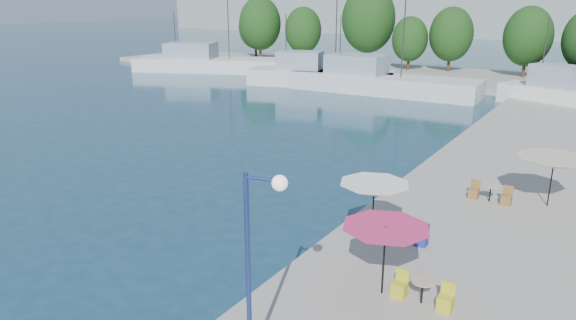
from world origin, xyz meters
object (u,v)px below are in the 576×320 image
Objects in this scene: trawler_04 at (570,98)px; umbrella_white at (374,190)px; trawler_02 at (317,76)px; trawler_03 at (377,82)px; trawler_01 at (210,63)px; umbrella_pink at (385,234)px; street_lamp at (260,237)px; umbrella_cream at (554,163)px.

umbrella_white is (-3.31, -34.78, 1.66)m from trawler_04.
trawler_02 and trawler_03 have the same top height.
trawler_01 is 18.52m from trawler_02.
trawler_01 is 58.02m from umbrella_pink.
street_lamp is at bearing -72.38° from trawler_03.
trawler_02 is 7.53m from trawler_03.
trawler_01 is 1.30× the size of trawler_02.
umbrella_cream is at bearing 56.89° from umbrella_white.
trawler_02 is 47.62m from street_lamp.
trawler_02 is 5.33× the size of umbrella_cream.
street_lamp is (-2.82, -42.40, 3.01)m from trawler_04.
trawler_01 is at bearing 136.44° from umbrella_pink.
umbrella_cream is (3.30, 10.59, -0.01)m from umbrella_pink.
trawler_04 reaches higher than umbrella_pink.
trawler_01 reaches higher than umbrella_pink.
trawler_03 is 7.71× the size of umbrella_white.
umbrella_cream is at bearing -55.62° from trawler_03.
trawler_01 and trawler_03 have the same top height.
trawler_04 is 4.18× the size of umbrella_cream.
umbrella_white is (22.04, -34.23, 1.66)m from trawler_02.
trawler_04 reaches higher than umbrella_cream.
street_lamp is (-1.19, -4.67, 1.50)m from umbrella_pink.
trawler_01 reaches higher than street_lamp.
umbrella_pink is 1.04× the size of umbrella_white.
umbrella_white is at bearing 78.87° from street_lamp.
trawler_01 is 1.66× the size of trawler_04.
trawler_03 is 40.22m from umbrella_pink.
umbrella_cream is at bearing -56.43° from trawler_01.
trawler_04 is 37.80m from umbrella_pink.
trawler_02 reaches higher than umbrella_cream.
trawler_03 is 7.42× the size of umbrella_pink.
trawler_03 and trawler_04 have the same top height.
umbrella_pink is (23.71, -37.18, 1.52)m from trawler_02.
trawler_04 is (17.83, 0.95, 0.00)m from trawler_03.
umbrella_pink is (-1.63, -37.73, 1.51)m from trawler_04.
umbrella_white is at bearing 119.62° from umbrella_pink.
trawler_03 is at bearing -30.52° from trawler_01.
trawler_03 is at bearing 95.11° from street_lamp.
trawler_02 is 40.74m from umbrella_white.
trawler_01 is 4.34× the size of street_lamp.
umbrella_white is (-1.68, 2.95, 0.15)m from umbrella_pink.
street_lamp is (15.01, -41.45, 3.02)m from trawler_03.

